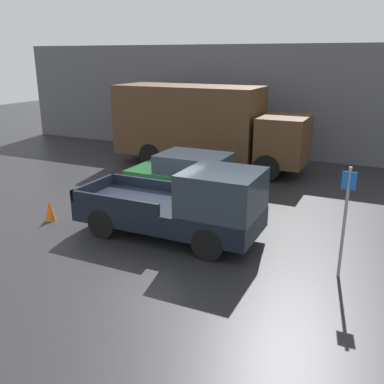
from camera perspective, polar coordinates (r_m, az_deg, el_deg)
The scene contains 7 objects.
ground_plane at distance 13.04m, azimuth -5.33°, elevation -4.06°, with size 60.00×60.00×0.00m, color #232326.
building_wall at distance 21.60m, azimuth 8.52°, elevation 11.86°, with size 28.00×0.15×5.34m.
pickup_truck at distance 11.52m, azimuth -0.79°, elevation -1.85°, with size 5.10×2.03×2.05m.
car at distance 14.85m, azimuth -0.07°, elevation 2.13°, with size 4.29×2.00×1.62m.
delivery_truck at distance 19.21m, azimuth 1.37°, elevation 9.08°, with size 8.53×2.62×3.56m.
parking_sign at distance 9.97m, azimuth 19.72°, elevation -3.17°, with size 0.30×0.07×2.58m.
traffic_cone at distance 13.75m, azimuth -18.42°, elevation -2.31°, with size 0.32×0.32×0.65m.
Camera 1 is at (6.22, -10.38, 4.84)m, focal length 40.00 mm.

